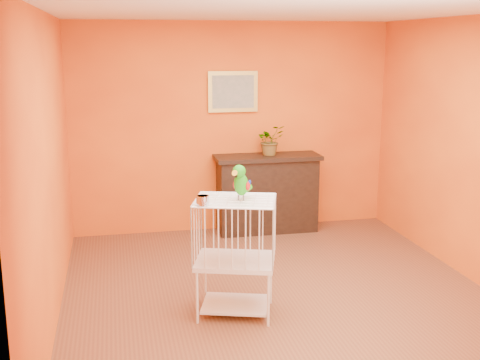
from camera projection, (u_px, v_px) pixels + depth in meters
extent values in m
plane|color=brown|center=(279.00, 297.00, 5.65)|extent=(4.50, 4.50, 0.00)
plane|color=orange|center=(233.00, 128.00, 7.51)|extent=(4.00, 0.00, 4.00)
plane|color=orange|center=(396.00, 239.00, 3.22)|extent=(4.00, 0.00, 4.00)
plane|color=orange|center=(48.00, 171.00, 4.96)|extent=(0.00, 4.50, 4.50)
plane|color=white|center=(284.00, 10.00, 5.08)|extent=(4.50, 4.50, 0.00)
cube|color=black|center=(267.00, 195.00, 7.56)|extent=(1.23, 0.41, 0.92)
cube|color=black|center=(267.00, 157.00, 7.46)|extent=(1.31, 0.47, 0.05)
cube|color=black|center=(271.00, 199.00, 7.39)|extent=(0.86, 0.02, 0.46)
cube|color=#552C18|center=(248.00, 205.00, 7.49)|extent=(0.05, 0.18, 0.29)
cube|color=#345128|center=(254.00, 205.00, 7.50)|extent=(0.05, 0.18, 0.29)
cube|color=#552C18|center=(262.00, 205.00, 7.52)|extent=(0.05, 0.18, 0.29)
cube|color=#345128|center=(270.00, 204.00, 7.54)|extent=(0.05, 0.18, 0.29)
cube|color=#552C18|center=(277.00, 204.00, 7.56)|extent=(0.05, 0.18, 0.29)
imported|color=#26722D|center=(270.00, 143.00, 7.45)|extent=(0.44, 0.46, 0.29)
cube|color=gold|center=(233.00, 92.00, 7.39)|extent=(0.62, 0.03, 0.50)
cube|color=gray|center=(233.00, 92.00, 7.37)|extent=(0.52, 0.01, 0.40)
cube|color=silver|center=(235.00, 304.00, 5.30)|extent=(0.67, 0.59, 0.02)
cube|color=silver|center=(235.00, 261.00, 5.21)|extent=(0.79, 0.69, 0.04)
cube|color=silver|center=(235.00, 200.00, 5.09)|extent=(0.79, 0.69, 0.01)
cylinder|color=silver|center=(197.00, 298.00, 5.07)|extent=(0.02, 0.02, 0.46)
cylinder|color=silver|center=(268.00, 300.00, 5.01)|extent=(0.02, 0.02, 0.46)
cylinder|color=silver|center=(205.00, 277.00, 5.52)|extent=(0.02, 0.02, 0.46)
cylinder|color=silver|center=(271.00, 279.00, 5.46)|extent=(0.02, 0.02, 0.46)
cylinder|color=silver|center=(203.00, 200.00, 4.91)|extent=(0.11, 0.11, 0.07)
cylinder|color=#59544C|center=(239.00, 197.00, 5.09)|extent=(0.01, 0.01, 0.04)
cylinder|color=#59544C|center=(244.00, 198.00, 5.07)|extent=(0.01, 0.01, 0.04)
ellipsoid|color=#1A910B|center=(241.00, 184.00, 5.06)|extent=(0.20, 0.21, 0.22)
ellipsoid|color=#1A910B|center=(239.00, 171.00, 5.00)|extent=(0.16, 0.16, 0.11)
cone|color=orange|center=(236.00, 174.00, 4.96)|extent=(0.09, 0.09, 0.07)
cone|color=black|center=(237.00, 176.00, 4.97)|extent=(0.04, 0.04, 0.03)
sphere|color=black|center=(234.00, 170.00, 5.00)|extent=(0.02, 0.02, 0.02)
sphere|color=black|center=(242.00, 171.00, 4.96)|extent=(0.02, 0.02, 0.02)
ellipsoid|color=#A50C0C|center=(235.00, 184.00, 5.09)|extent=(0.06, 0.07, 0.08)
ellipsoid|color=navy|center=(248.00, 186.00, 5.04)|extent=(0.06, 0.07, 0.08)
cone|color=#1A910B|center=(245.00, 191.00, 5.13)|extent=(0.15, 0.16, 0.12)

